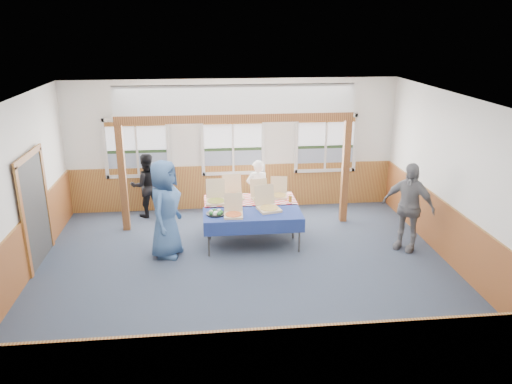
{
  "coord_description": "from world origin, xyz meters",
  "views": [
    {
      "loc": [
        -0.69,
        -8.37,
        4.45
      ],
      "look_at": [
        0.3,
        1.0,
        1.23
      ],
      "focal_mm": 35.0,
      "sensor_mm": 36.0,
      "label": 1
    }
  ],
  "objects_px": {
    "table_right": "(250,202)",
    "person_grey": "(408,207)",
    "table_left": "(253,215)",
    "man_blue": "(165,209)",
    "woman_black": "(146,185)",
    "woman_white": "(258,190)"
  },
  "relations": [
    {
      "from": "table_right",
      "to": "person_grey",
      "type": "distance_m",
      "value": 3.33
    },
    {
      "from": "table_left",
      "to": "man_blue",
      "type": "relative_size",
      "value": 1.06
    },
    {
      "from": "woman_black",
      "to": "man_blue",
      "type": "bearing_deg",
      "value": 89.02
    },
    {
      "from": "woman_black",
      "to": "person_grey",
      "type": "distance_m",
      "value": 5.97
    },
    {
      "from": "table_left",
      "to": "table_right",
      "type": "relative_size",
      "value": 0.96
    },
    {
      "from": "woman_black",
      "to": "man_blue",
      "type": "distance_m",
      "value": 2.31
    },
    {
      "from": "table_left",
      "to": "woman_white",
      "type": "distance_m",
      "value": 1.56
    },
    {
      "from": "table_left",
      "to": "person_grey",
      "type": "relative_size",
      "value": 1.14
    },
    {
      "from": "woman_white",
      "to": "woman_black",
      "type": "height_order",
      "value": "woman_black"
    },
    {
      "from": "woman_white",
      "to": "person_grey",
      "type": "height_order",
      "value": "person_grey"
    },
    {
      "from": "table_left",
      "to": "woman_black",
      "type": "xyz_separation_m",
      "value": [
        -2.34,
        2.03,
        0.07
      ]
    },
    {
      "from": "woman_white",
      "to": "man_blue",
      "type": "xyz_separation_m",
      "value": [
        -2.01,
        -1.73,
        0.26
      ]
    },
    {
      "from": "table_left",
      "to": "woman_white",
      "type": "relative_size",
      "value": 1.44
    },
    {
      "from": "man_blue",
      "to": "table_right",
      "type": "bearing_deg",
      "value": -44.05
    },
    {
      "from": "table_right",
      "to": "man_blue",
      "type": "height_order",
      "value": "man_blue"
    },
    {
      "from": "table_left",
      "to": "woman_black",
      "type": "bearing_deg",
      "value": 132.51
    },
    {
      "from": "woman_black",
      "to": "man_blue",
      "type": "xyz_separation_m",
      "value": [
        0.6,
        -2.22,
        0.22
      ]
    },
    {
      "from": "woman_white",
      "to": "woman_black",
      "type": "xyz_separation_m",
      "value": [
        -2.61,
        0.49,
        0.05
      ]
    },
    {
      "from": "table_right",
      "to": "man_blue",
      "type": "relative_size",
      "value": 1.1
    },
    {
      "from": "man_blue",
      "to": "woman_black",
      "type": "bearing_deg",
      "value": 31.57
    },
    {
      "from": "table_left",
      "to": "table_right",
      "type": "bearing_deg",
      "value": 81.85
    },
    {
      "from": "table_right",
      "to": "person_grey",
      "type": "bearing_deg",
      "value": -45.47
    }
  ]
}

